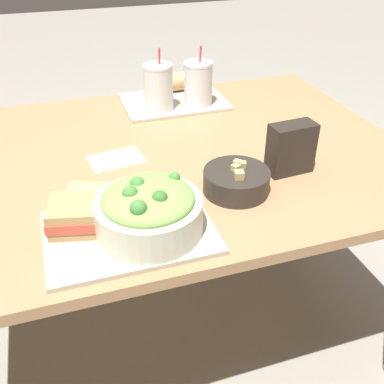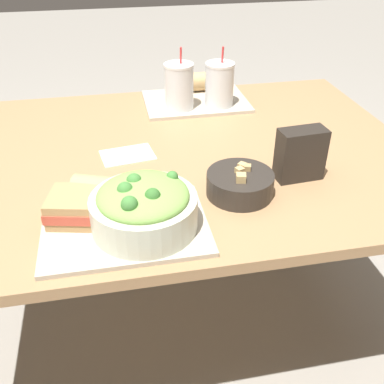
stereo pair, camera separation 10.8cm
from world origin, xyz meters
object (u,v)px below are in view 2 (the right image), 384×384
object	(u,v)px
sandwich_near	(78,207)
napkin_folded	(127,155)
baguette_near	(110,191)
drink_cup_dark	(179,88)
salad_bowl	(144,206)
soup_bowl	(240,183)
baguette_far	(195,82)
drink_cup_red	(219,86)
chip_bag	(300,154)

from	to	relation	value
sandwich_near	napkin_folded	bearing A→B (deg)	80.08
baguette_near	napkin_folded	distance (m)	0.27
drink_cup_dark	napkin_folded	size ratio (longest dim) A/B	1.29
salad_bowl	soup_bowl	world-z (taller)	salad_bowl
sandwich_near	baguette_near	distance (m)	0.09
sandwich_near	baguette_far	size ratio (longest dim) A/B	1.04
baguette_near	baguette_far	bearing A→B (deg)	-4.65
sandwich_near	drink_cup_dark	size ratio (longest dim) A/B	0.73
baguette_far	napkin_folded	distance (m)	0.54
soup_bowl	baguette_near	size ratio (longest dim) A/B	0.91
baguette_far	drink_cup_red	xyz separation A→B (m)	(0.06, -0.16, 0.04)
baguette_far	drink_cup_dark	world-z (taller)	drink_cup_dark
sandwich_near	baguette_far	distance (m)	0.88
sandwich_near	chip_bag	bearing A→B (deg)	22.40
salad_bowl	sandwich_near	distance (m)	0.16
chip_bag	drink_cup_dark	bearing A→B (deg)	110.29
salad_bowl	baguette_near	distance (m)	0.13
baguette_near	sandwich_near	bearing A→B (deg)	144.52
napkin_folded	baguette_near	bearing A→B (deg)	-102.36
baguette_far	drink_cup_dark	xyz separation A→B (m)	(-0.09, -0.16, 0.04)
sandwich_near	baguette_far	bearing A→B (deg)	73.79
salad_bowl	drink_cup_dark	bearing A→B (deg)	73.79
sandwich_near	baguette_far	world-z (taller)	baguette_far
salad_bowl	drink_cup_red	bearing A→B (deg)	63.12
sandwich_near	soup_bowl	bearing A→B (deg)	19.59
salad_bowl	sandwich_near	world-z (taller)	salad_bowl
sandwich_near	chip_bag	world-z (taller)	chip_bag
salad_bowl	drink_cup_dark	xyz separation A→B (m)	(0.19, 0.67, 0.02)
baguette_far	baguette_near	bearing A→B (deg)	152.15
salad_bowl	chip_bag	size ratio (longest dim) A/B	1.69
salad_bowl	napkin_folded	distance (m)	0.38
salad_bowl	sandwich_near	xyz separation A→B (m)	(-0.14, 0.06, -0.02)
sandwich_near	napkin_folded	distance (m)	0.34
sandwich_near	drink_cup_dark	world-z (taller)	drink_cup_dark
soup_bowl	chip_bag	xyz separation A→B (m)	(0.18, 0.05, 0.04)
soup_bowl	chip_bag	bearing A→B (deg)	15.59
salad_bowl	drink_cup_red	xyz separation A→B (m)	(0.34, 0.67, 0.02)
baguette_near	drink_cup_dark	distance (m)	0.62
napkin_folded	salad_bowl	bearing A→B (deg)	-87.99
drink_cup_dark	drink_cup_red	world-z (taller)	drink_cup_dark
baguette_near	drink_cup_dark	size ratio (longest dim) A/B	0.88
baguette_near	chip_bag	xyz separation A→B (m)	(0.50, 0.05, 0.02)
soup_bowl	baguette_near	world-z (taller)	baguette_near
salad_bowl	napkin_folded	world-z (taller)	salad_bowl
drink_cup_red	baguette_far	bearing A→B (deg)	109.55
sandwich_near	drink_cup_dark	xyz separation A→B (m)	(0.34, 0.61, 0.04)
salad_bowl	drink_cup_red	distance (m)	0.75
salad_bowl	drink_cup_dark	size ratio (longest dim) A/B	1.11
chip_bag	napkin_folded	size ratio (longest dim) A/B	0.85
baguette_far	sandwich_near	bearing A→B (deg)	149.21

